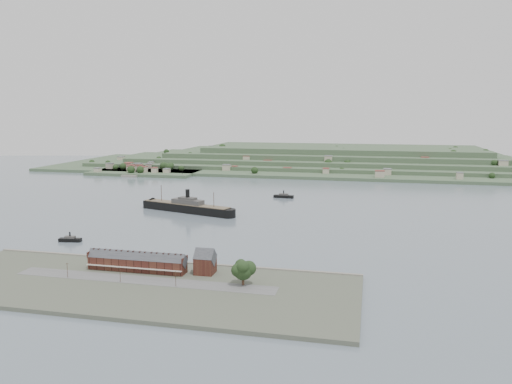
% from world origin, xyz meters
% --- Properties ---
extents(ground, '(1400.00, 1400.00, 0.00)m').
position_xyz_m(ground, '(0.00, 0.00, 0.00)').
color(ground, slate).
rests_on(ground, ground).
extents(near_shore, '(220.00, 80.00, 2.60)m').
position_xyz_m(near_shore, '(0.00, -186.75, 1.01)').
color(near_shore, '#4C5142').
rests_on(near_shore, ground).
extents(terrace_row, '(55.60, 9.80, 11.07)m').
position_xyz_m(terrace_row, '(-10.00, -168.02, 6.84)').
color(terrace_row, '#421D17').
rests_on(terrace_row, ground).
extents(gabled_building, '(10.40, 10.18, 14.09)m').
position_xyz_m(gabled_building, '(27.50, -164.00, 8.19)').
color(gabled_building, '#421D17').
rests_on(gabled_building, ground).
extents(far_peninsula, '(760.00, 309.00, 30.00)m').
position_xyz_m(far_peninsula, '(27.91, 393.10, 11.88)').
color(far_peninsula, '#395237').
rests_on(far_peninsula, ground).
extents(steamship, '(98.93, 39.77, 24.36)m').
position_xyz_m(steamship, '(-47.54, -1.15, 4.50)').
color(steamship, black).
rests_on(steamship, ground).
extents(tugboat, '(15.60, 6.33, 6.82)m').
position_xyz_m(tugboat, '(-85.61, -115.32, 1.66)').
color(tugboat, black).
rests_on(tugboat, ground).
extents(ferry_west, '(17.32, 10.06, 6.27)m').
position_xyz_m(ferry_west, '(-137.43, 225.00, 1.51)').
color(ferry_west, black).
rests_on(ferry_west, ground).
extents(ferry_east, '(20.54, 6.40, 7.63)m').
position_xyz_m(ferry_east, '(25.94, 89.58, 1.84)').
color(ferry_east, black).
rests_on(ferry_east, ground).
extents(fig_tree, '(12.01, 10.40, 13.40)m').
position_xyz_m(fig_tree, '(52.07, -177.50, 10.18)').
color(fig_tree, '#442E1F').
rests_on(fig_tree, ground).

